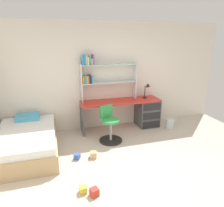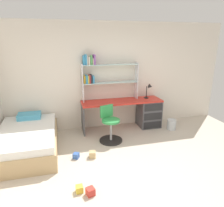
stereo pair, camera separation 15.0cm
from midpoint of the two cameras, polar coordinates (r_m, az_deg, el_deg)
name	(u,v)px [view 1 (the left image)]	position (r m, az deg, el deg)	size (l,w,h in m)	color
ground_plane	(146,177)	(3.74, 8.09, -19.44)	(6.18, 5.63, 0.02)	beige
room_shell	(60,89)	(4.03, -15.09, 3.85)	(6.18, 5.63, 2.64)	silver
desk	(140,111)	(5.47, 7.05, -2.07)	(2.02, 0.54, 0.75)	red
bookshelf_hutch	(100,74)	(5.05, -4.17, 8.23)	(1.39, 0.22, 1.14)	silver
desk_lamp	(148,88)	(5.42, 9.06, 4.12)	(0.20, 0.16, 0.38)	black
swivel_chair	(110,127)	(4.68, -1.49, -6.60)	(0.52, 0.52, 0.81)	black
bed_platform	(27,142)	(4.60, -23.37, -9.69)	(1.18, 1.82, 0.60)	tan
waste_bin	(170,124)	(5.57, 14.93, -5.39)	(0.23, 0.23, 0.26)	silver
toy_block_blue_0	(77,156)	(4.19, -10.65, -14.15)	(0.11, 0.11, 0.11)	#3860B7
toy_block_natural_1	(94,155)	(4.18, -6.17, -13.86)	(0.12, 0.12, 0.12)	tan
toy_block_red_2	(94,192)	(3.34, -6.29, -23.12)	(0.12, 0.12, 0.12)	red
toy_block_yellow_3	(83,190)	(3.40, -9.35, -22.41)	(0.11, 0.11, 0.11)	gold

